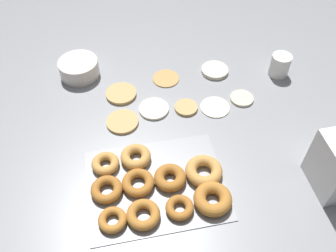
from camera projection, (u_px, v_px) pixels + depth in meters
name	position (u px, v px, depth m)	size (l,w,h in m)	color
ground_plane	(185.00, 117.00, 1.25)	(3.00, 3.00, 0.00)	gray
pancake_0	(121.00, 94.00, 1.31)	(0.11, 0.11, 0.01)	tan
pancake_1	(154.00, 109.00, 1.27)	(0.11, 0.11, 0.01)	silver
pancake_2	(215.00, 107.00, 1.27)	(0.11, 0.11, 0.01)	silver
pancake_3	(215.00, 70.00, 1.40)	(0.11, 0.11, 0.02)	beige
pancake_4	(242.00, 98.00, 1.30)	(0.08, 0.08, 0.01)	beige
pancake_5	(166.00, 78.00, 1.37)	(0.10, 0.10, 0.01)	tan
pancake_6	(122.00, 122.00, 1.22)	(0.11, 0.11, 0.01)	tan
pancake_7	(186.00, 108.00, 1.27)	(0.08, 0.08, 0.01)	tan
donut_tray	(159.00, 185.00, 1.04)	(0.41, 0.32, 0.04)	#93969B
batter_bowl	(79.00, 68.00, 1.37)	(0.15, 0.15, 0.07)	silver
paper_cup	(280.00, 65.00, 1.36)	(0.08, 0.08, 0.09)	white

